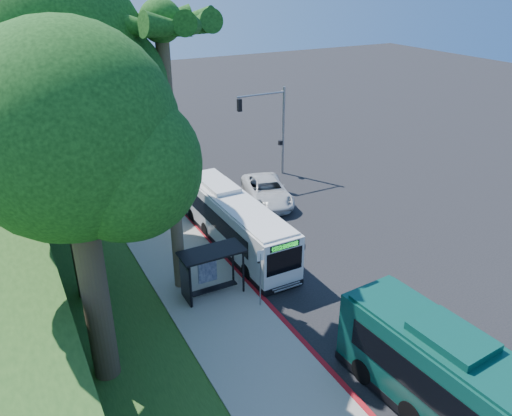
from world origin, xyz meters
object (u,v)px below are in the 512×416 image
teal_bus (493,413)px  white_bus (234,221)px  pickup (267,191)px  bus_shelter (206,264)px

teal_bus → white_bus: bearing=89.9°
teal_bus → pickup: bearing=76.4°
bus_shelter → white_bus: 5.27m
bus_shelter → teal_bus: 13.69m
bus_shelter → white_bus: bearing=49.0°
bus_shelter → pickup: (8.20, 8.51, -0.98)m
pickup → teal_bus: bearing=-84.9°
teal_bus → pickup: size_ratio=2.14×
bus_shelter → pickup: bearing=46.1°
bus_shelter → teal_bus: bearing=-70.2°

